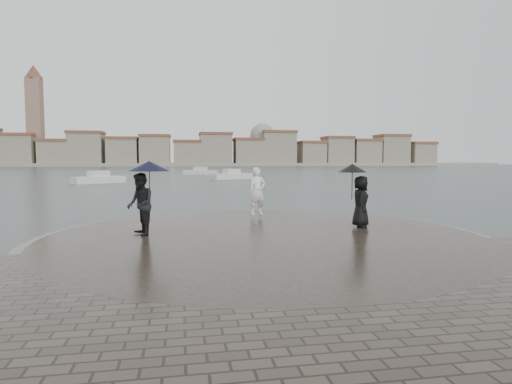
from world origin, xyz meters
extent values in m
plane|color=#2B3835|center=(0.00, 0.00, 0.00)|extent=(400.00, 400.00, 0.00)
cylinder|color=gray|center=(0.00, 3.50, 0.16)|extent=(12.50, 12.50, 0.32)
cylinder|color=#2D261E|center=(0.00, 3.50, 0.18)|extent=(11.90, 11.90, 0.36)
imported|color=white|center=(0.57, 7.77, 1.26)|extent=(0.74, 0.57, 1.79)
imported|color=black|center=(-3.36, 3.98, 1.22)|extent=(0.89, 1.01, 1.72)
cylinder|color=black|center=(-3.11, 4.08, 1.71)|extent=(0.02, 0.02, 0.90)
cone|color=black|center=(-3.11, 4.08, 2.26)|extent=(1.13, 1.13, 0.28)
imported|color=black|center=(3.17, 4.26, 1.15)|extent=(0.76, 0.91, 1.58)
cylinder|color=black|center=(2.92, 4.36, 1.66)|extent=(0.02, 0.02, 0.90)
cone|color=black|center=(2.92, 4.36, 2.18)|extent=(0.91, 0.91, 0.26)
cube|color=gray|center=(0.00, 163.00, 0.60)|extent=(260.00, 20.00, 1.20)
cube|color=gray|center=(-60.00, 160.00, 5.50)|extent=(11.00, 10.00, 11.00)
cube|color=brown|center=(-60.00, 160.00, 11.50)|extent=(11.60, 10.60, 1.00)
cube|color=gray|center=(-48.00, 160.00, 4.50)|extent=(10.00, 10.00, 9.00)
cube|color=brown|center=(-48.00, 160.00, 9.50)|extent=(10.60, 10.60, 1.00)
cube|color=gray|center=(-37.00, 160.00, 6.00)|extent=(12.00, 10.00, 12.00)
cube|color=brown|center=(-37.00, 160.00, 12.50)|extent=(12.60, 10.60, 1.00)
cube|color=gray|center=(-24.00, 160.00, 5.00)|extent=(11.00, 10.00, 10.00)
cube|color=brown|center=(-24.00, 160.00, 10.50)|extent=(11.60, 10.60, 1.00)
cube|color=gray|center=(-12.00, 160.00, 5.50)|extent=(11.00, 10.00, 11.00)
cube|color=brown|center=(-12.00, 160.00, 11.50)|extent=(11.60, 10.60, 1.00)
cube|color=gray|center=(0.00, 160.00, 4.50)|extent=(10.00, 10.00, 9.00)
cube|color=brown|center=(0.00, 160.00, 9.50)|extent=(10.60, 10.60, 1.00)
cube|color=gray|center=(11.00, 160.00, 6.00)|extent=(12.00, 10.00, 12.00)
cube|color=brown|center=(11.00, 160.00, 12.50)|extent=(12.60, 10.60, 1.00)
cube|color=gray|center=(24.00, 160.00, 5.00)|extent=(11.00, 10.00, 10.00)
cube|color=brown|center=(24.00, 160.00, 10.50)|extent=(11.60, 10.60, 1.00)
cube|color=gray|center=(36.00, 160.00, 6.50)|extent=(13.00, 10.00, 13.00)
cube|color=brown|center=(36.00, 160.00, 13.50)|extent=(13.60, 10.60, 1.00)
cube|color=gray|center=(50.00, 160.00, 4.50)|extent=(10.00, 10.00, 9.00)
cube|color=brown|center=(50.00, 160.00, 9.50)|extent=(10.60, 10.60, 1.00)
cube|color=gray|center=(61.00, 160.00, 5.50)|extent=(11.00, 10.00, 11.00)
cube|color=brown|center=(61.00, 160.00, 11.50)|extent=(11.60, 10.60, 1.00)
cube|color=gray|center=(73.00, 160.00, 5.00)|extent=(11.00, 10.00, 10.00)
cube|color=brown|center=(73.00, 160.00, 10.50)|extent=(11.60, 10.60, 1.00)
cube|color=gray|center=(85.00, 160.00, 6.00)|extent=(12.00, 10.00, 12.00)
cube|color=brown|center=(85.00, 160.00, 12.50)|extent=(12.60, 10.60, 1.00)
cube|color=gray|center=(98.00, 160.00, 4.50)|extent=(10.00, 10.00, 9.00)
cube|color=brown|center=(98.00, 160.00, 9.50)|extent=(10.60, 10.60, 1.00)
cube|color=#846654|center=(-55.00, 162.00, 16.00)|extent=(5.00, 5.00, 32.00)
cone|color=brown|center=(-55.00, 162.00, 34.50)|extent=(6.80, 6.80, 5.00)
sphere|color=gray|center=(30.00, 162.00, 12.00)|extent=(10.00, 10.00, 10.00)
cube|color=beige|center=(-10.78, 38.71, 0.25)|extent=(5.28, 4.71, 0.90)
cube|color=beige|center=(-10.78, 38.71, 0.85)|extent=(2.31, 2.19, 0.90)
cube|color=beige|center=(0.83, 62.89, 0.25)|extent=(5.68, 3.67, 0.90)
cube|color=beige|center=(0.83, 62.89, 0.85)|extent=(2.31, 1.90, 0.90)
cube|color=beige|center=(3.97, 45.57, 0.25)|extent=(5.60, 4.04, 0.90)
cube|color=beige|center=(3.97, 45.57, 0.85)|extent=(2.33, 2.01, 0.90)
camera|label=1|loc=(-2.24, -8.02, 2.43)|focal=30.00mm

